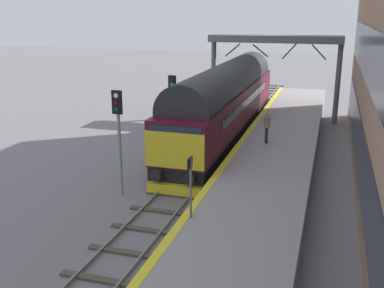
# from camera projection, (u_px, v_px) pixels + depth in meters

# --- Properties ---
(ground_plane) EXTENTS (140.00, 140.00, 0.00)m
(ground_plane) POSITION_uv_depth(u_px,v_px,m) (191.00, 177.00, 21.77)
(ground_plane) COLOR slate
(ground_plane) RESTS_ON ground
(track_main) EXTENTS (2.50, 60.00, 0.15)m
(track_main) POSITION_uv_depth(u_px,v_px,m) (191.00, 176.00, 21.75)
(track_main) COLOR slate
(track_main) RESTS_ON ground
(station_platform) EXTENTS (4.00, 44.00, 1.01)m
(station_platform) POSITION_uv_depth(u_px,v_px,m) (266.00, 175.00, 20.60)
(station_platform) COLOR #999493
(station_platform) RESTS_ON ground
(diesel_locomotive) EXTENTS (2.74, 19.56, 4.68)m
(diesel_locomotive) POSITION_uv_depth(u_px,v_px,m) (226.00, 99.00, 27.69)
(diesel_locomotive) COLOR black
(diesel_locomotive) RESTS_ON ground
(signal_post_mid) EXTENTS (0.44, 0.22, 4.56)m
(signal_post_mid) POSITION_uv_depth(u_px,v_px,m) (119.00, 129.00, 18.94)
(signal_post_mid) COLOR gray
(signal_post_mid) RESTS_ON ground
(signal_post_far) EXTENTS (0.44, 0.22, 4.30)m
(signal_post_far) POSITION_uv_depth(u_px,v_px,m) (173.00, 103.00, 25.17)
(signal_post_far) COLOR gray
(signal_post_far) RESTS_ON ground
(platform_number_sign) EXTENTS (0.10, 0.44, 2.11)m
(platform_number_sign) POSITION_uv_depth(u_px,v_px,m) (190.00, 178.00, 14.81)
(platform_number_sign) COLOR slate
(platform_number_sign) RESTS_ON station_platform
(waiting_passenger) EXTENTS (0.43, 0.49, 1.64)m
(waiting_passenger) POSITION_uv_depth(u_px,v_px,m) (267.00, 125.00, 23.55)
(waiting_passenger) COLOR #27303F
(waiting_passenger) RESTS_ON station_platform
(overhead_footbridge) EXTENTS (9.30, 2.00, 6.07)m
(overhead_footbridge) POSITION_uv_depth(u_px,v_px,m) (275.00, 45.00, 31.89)
(overhead_footbridge) COLOR slate
(overhead_footbridge) RESTS_ON ground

